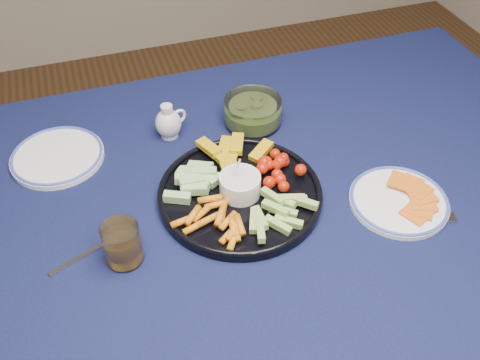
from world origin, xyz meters
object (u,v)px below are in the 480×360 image
object	(u,v)px
dining_table	(227,248)
cheese_plate	(399,200)
juice_tumbler	(123,246)
pickle_bowl	(253,113)
side_plate_extra	(57,156)
crudite_platter	(239,191)
creamer_pitcher	(169,123)

from	to	relation	value
dining_table	cheese_plate	xyz separation A→B (m)	(0.34, -0.07, 0.10)
juice_tumbler	cheese_plate	bearing A→B (deg)	-3.78
cheese_plate	juice_tumbler	size ratio (longest dim) A/B	2.43
dining_table	pickle_bowl	xyz separation A→B (m)	(0.15, 0.27, 0.12)
cheese_plate	side_plate_extra	size ratio (longest dim) A/B	0.99
cheese_plate	crudite_platter	bearing A→B (deg)	158.78
crudite_platter	cheese_plate	size ratio (longest dim) A/B	1.68
creamer_pitcher	side_plate_extra	distance (m)	0.25
pickle_bowl	juice_tumbler	size ratio (longest dim) A/B	1.65
side_plate_extra	crudite_platter	bearing A→B (deg)	-35.18
dining_table	juice_tumbler	world-z (taller)	juice_tumbler
crudite_platter	cheese_plate	bearing A→B (deg)	-21.22
dining_table	creamer_pitcher	bearing A→B (deg)	98.82
creamer_pitcher	dining_table	bearing A→B (deg)	-81.18
pickle_bowl	side_plate_extra	xyz separation A→B (m)	(-0.44, 0.01, -0.02)
cheese_plate	pickle_bowl	bearing A→B (deg)	118.88
dining_table	crudite_platter	world-z (taller)	crudite_platter
crudite_platter	side_plate_extra	size ratio (longest dim) A/B	1.66
crudite_platter	creamer_pitcher	world-z (taller)	crudite_platter
dining_table	pickle_bowl	size ratio (longest dim) A/B	12.57
dining_table	pickle_bowl	bearing A→B (deg)	61.26
creamer_pitcher	crudite_platter	bearing A→B (deg)	-70.31
pickle_bowl	side_plate_extra	world-z (taller)	pickle_bowl
creamer_pitcher	cheese_plate	world-z (taller)	creamer_pitcher
crudite_platter	pickle_bowl	size ratio (longest dim) A/B	2.47
pickle_bowl	cheese_plate	size ratio (longest dim) A/B	0.68
creamer_pitcher	pickle_bowl	distance (m)	0.19
dining_table	creamer_pitcher	size ratio (longest dim) A/B	20.28
dining_table	cheese_plate	bearing A→B (deg)	-11.22
crudite_platter	juice_tumbler	xyz separation A→B (m)	(-0.24, -0.08, 0.02)
crudite_platter	creamer_pitcher	distance (m)	0.25
creamer_pitcher	side_plate_extra	size ratio (longest dim) A/B	0.42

